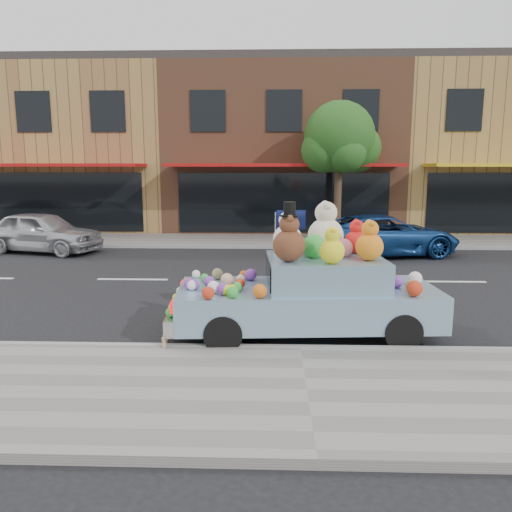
{
  "coord_description": "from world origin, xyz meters",
  "views": [
    {
      "loc": [
        -0.44,
        -12.31,
        2.84
      ],
      "look_at": [
        -0.73,
        -3.45,
        1.25
      ],
      "focal_mm": 35.0,
      "sensor_mm": 36.0,
      "label": 1
    }
  ],
  "objects_px": {
    "car_silver": "(42,232)",
    "car_blue": "(384,235)",
    "street_tree": "(340,143)",
    "art_car": "(310,289)"
  },
  "relations": [
    {
      "from": "car_silver",
      "to": "car_blue",
      "type": "distance_m",
      "value": 11.33
    },
    {
      "from": "car_silver",
      "to": "art_car",
      "type": "relative_size",
      "value": 0.88
    },
    {
      "from": "street_tree",
      "to": "art_car",
      "type": "relative_size",
      "value": 1.14
    },
    {
      "from": "street_tree",
      "to": "car_blue",
      "type": "xyz_separation_m",
      "value": [
        1.15,
        -2.79,
        -3.03
      ]
    },
    {
      "from": "street_tree",
      "to": "art_car",
      "type": "height_order",
      "value": "street_tree"
    },
    {
      "from": "street_tree",
      "to": "car_blue",
      "type": "height_order",
      "value": "street_tree"
    },
    {
      "from": "street_tree",
      "to": "car_silver",
      "type": "height_order",
      "value": "street_tree"
    },
    {
      "from": "street_tree",
      "to": "car_silver",
      "type": "distance_m",
      "value": 10.91
    },
    {
      "from": "car_silver",
      "to": "art_car",
      "type": "bearing_deg",
      "value": -119.68
    },
    {
      "from": "car_silver",
      "to": "street_tree",
      "type": "bearing_deg",
      "value": -61.44
    }
  ]
}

